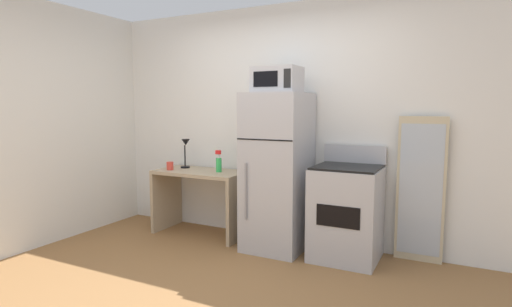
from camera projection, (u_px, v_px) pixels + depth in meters
ground_plane at (197, 296)px, 3.22m from camera, size 12.00×12.00×0.00m
wall_back_white at (282, 124)px, 4.58m from camera, size 5.00×0.10×2.60m
wall_left_brick at (13, 126)px, 4.06m from camera, size 0.10×4.00×2.60m
desk at (201, 190)px, 4.76m from camera, size 1.07×0.55×0.75m
desk_lamp at (186, 148)px, 4.89m from camera, size 0.14×0.12×0.35m
spray_bottle at (219, 163)px, 4.62m from camera, size 0.06×0.06×0.25m
coffee_mug at (170, 166)px, 4.78m from camera, size 0.08×0.08×0.09m
refrigerator at (277, 172)px, 4.23m from camera, size 0.60×0.67×1.63m
microwave at (277, 80)px, 4.10m from camera, size 0.46×0.35×0.26m
oven_range at (346, 212)px, 3.97m from camera, size 0.63×0.61×1.10m
leaning_mirror at (420, 190)px, 3.88m from camera, size 0.44×0.03×1.40m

